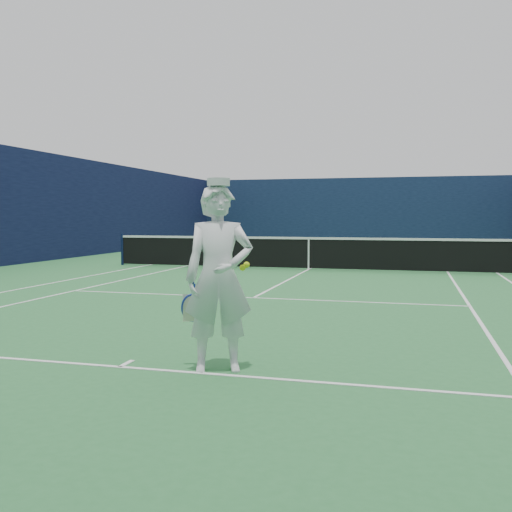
{
  "coord_description": "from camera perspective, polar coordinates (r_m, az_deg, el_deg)",
  "views": [
    {
      "loc": [
        3.05,
        -17.41,
        1.65
      ],
      "look_at": [
        1.09,
        -10.21,
        1.13
      ],
      "focal_mm": 40.0,
      "sensor_mm": 36.0,
      "label": 1
    }
  ],
  "objects": [
    {
      "name": "court_markings",
      "position": [
        17.75,
        5.28,
        -1.34
      ],
      "size": [
        11.03,
        23.83,
        0.01
      ],
      "color": "white",
      "rests_on": "ground"
    },
    {
      "name": "windscreen_fence",
      "position": [
        17.68,
        5.32,
        5.12
      ],
      "size": [
        20.12,
        36.12,
        4.0
      ],
      "color": "#0F1C3A",
      "rests_on": "ground"
    },
    {
      "name": "tennis_player",
      "position": [
        6.06,
        -3.74,
        -2.17
      ],
      "size": [
        0.91,
        0.7,
        2.05
      ],
      "rotation": [
        0.0,
        0.0,
        0.36
      ],
      "color": "white",
      "rests_on": "ground"
    },
    {
      "name": "ground",
      "position": [
        17.75,
        5.28,
        -1.35
      ],
      "size": [
        80.0,
        80.0,
        0.0
      ],
      "primitive_type": "plane",
      "color": "#2A6E37",
      "rests_on": "ground"
    },
    {
      "name": "tennis_net",
      "position": [
        17.71,
        5.29,
        0.43
      ],
      "size": [
        12.88,
        0.09,
        1.07
      ],
      "color": "#141E4C",
      "rests_on": "ground"
    }
  ]
}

